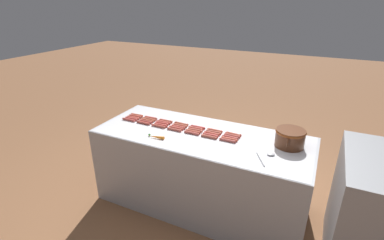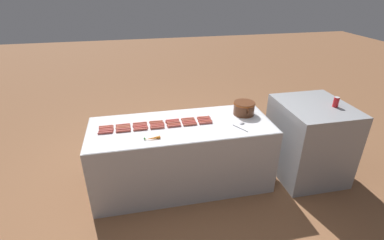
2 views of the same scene
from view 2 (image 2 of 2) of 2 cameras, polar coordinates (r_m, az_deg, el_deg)
name	(u,v)px [view 2 (image 2 of 2)]	position (r m, az deg, el deg)	size (l,w,h in m)	color
ground_plane	(182,182)	(3.86, -1.95, -12.29)	(20.00, 20.00, 0.00)	brown
griddle_counter	(182,155)	(3.61, -2.06, -6.99)	(0.87, 2.19, 0.86)	#ADAFB5
back_cabinet	(309,140)	(4.06, 22.40, -3.74)	(0.93, 0.83, 1.01)	#939599
hot_dog_0	(106,126)	(3.47, -16.85, -1.23)	(0.03, 0.17, 0.03)	#B2533E
hot_dog_1	(123,125)	(3.45, -13.68, -0.94)	(0.03, 0.17, 0.03)	#B14C40
hot_dog_2	(140,123)	(3.45, -10.42, -0.63)	(0.03, 0.17, 0.03)	#AF4F3F
hot_dog_3	(156,122)	(3.45, -7.25, -0.31)	(0.03, 0.17, 0.03)	#AF523E
hot_dog_4	(172,120)	(3.47, -3.99, -0.02)	(0.03, 0.17, 0.03)	#B74641
hot_dog_5	(188,119)	(3.50, -0.91, 0.28)	(0.03, 0.17, 0.03)	#AF4D3C
hot_dog_6	(203,117)	(3.54, 2.26, 0.56)	(0.04, 0.17, 0.03)	#B25240
hot_dog_7	(106,128)	(3.43, -16.86, -1.50)	(0.03, 0.17, 0.03)	#B7493D
hot_dog_8	(123,126)	(3.41, -13.65, -1.23)	(0.03, 0.17, 0.03)	#B1543E
hot_dog_9	(140,125)	(3.41, -10.41, -0.94)	(0.03, 0.17, 0.03)	#B0483C
hot_dog_10	(157,123)	(3.42, -7.07, -0.62)	(0.03, 0.17, 0.03)	#B04D39
hot_dog_11	(172,122)	(3.43, -4.01, -0.31)	(0.04, 0.17, 0.03)	#B44A3D
hot_dog_12	(188,120)	(3.46, -0.71, -0.01)	(0.03, 0.17, 0.03)	#AB5341
hot_dog_13	(204,119)	(3.50, 2.45, 0.28)	(0.03, 0.17, 0.03)	#B14A3D
hot_dog_14	(106,129)	(3.39, -16.82, -1.84)	(0.03, 0.17, 0.03)	#AB493C
hot_dog_15	(123,128)	(3.38, -13.71, -1.53)	(0.04, 0.17, 0.03)	#AD523A
hot_dog_16	(140,126)	(3.38, -10.44, -1.22)	(0.04, 0.17, 0.03)	#B7453C
hot_dog_17	(157,125)	(3.38, -6.97, -0.93)	(0.03, 0.17, 0.03)	#B24B40
hot_dog_18	(173,123)	(3.40, -3.74, -0.59)	(0.03, 0.17, 0.03)	#AB5142
hot_dog_19	(189,121)	(3.43, -0.65, -0.30)	(0.03, 0.17, 0.03)	#B94B3C
hot_dog_20	(205,120)	(3.46, 2.53, -0.03)	(0.04, 0.17, 0.03)	#AB4740
hot_dog_21	(106,131)	(3.36, -16.88, -2.13)	(0.04, 0.17, 0.03)	#B24640
hot_dog_22	(124,129)	(3.35, -13.58, -1.84)	(0.03, 0.17, 0.03)	#AC4940
hot_dog_23	(141,128)	(3.34, -10.21, -1.55)	(0.03, 0.17, 0.03)	#B5453C
hot_dog_24	(157,126)	(3.35, -7.02, -1.24)	(0.03, 0.17, 0.03)	#B84B3F
hot_dog_25	(174,125)	(3.36, -3.70, -0.93)	(0.03, 0.17, 0.03)	#AD4C38
hot_dog_26	(190,123)	(3.39, -0.49, -0.61)	(0.03, 0.17, 0.03)	#B64942
hot_dog_27	(206,122)	(3.43, 2.73, -0.30)	(0.03, 0.17, 0.03)	#B84E39
hot_dog_28	(105,133)	(3.33, -17.03, -2.46)	(0.03, 0.17, 0.03)	#B84841
hot_dog_29	(123,131)	(3.31, -13.64, -2.18)	(0.03, 0.17, 0.03)	#B2463B
hot_dog_30	(140,129)	(3.30, -10.30, -1.87)	(0.03, 0.17, 0.03)	#AF493C
hot_dog_31	(158,128)	(3.31, -6.93, -1.58)	(0.03, 0.17, 0.03)	#AD4C3F
hot_dog_32	(174,126)	(3.33, -3.59, -1.21)	(0.03, 0.17, 0.03)	#B44B40
hot_dog_33	(190,125)	(3.36, -0.34, -0.93)	(0.03, 0.17, 0.03)	#AC4B3A
hot_dog_34	(206,123)	(3.40, 2.79, -0.59)	(0.03, 0.17, 0.03)	#AC4B41
bean_pot	(244,107)	(3.67, 10.41, 2.50)	(0.34, 0.27, 0.16)	#562D19
serving_spoon	(241,125)	(3.42, 9.87, -0.90)	(0.25, 0.17, 0.02)	#B7B7BC
carrot	(152,138)	(3.10, -8.02, -3.65)	(0.05, 0.18, 0.03)	orange
soda_can	(336,102)	(3.87, 26.95, 3.25)	(0.07, 0.07, 0.13)	red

